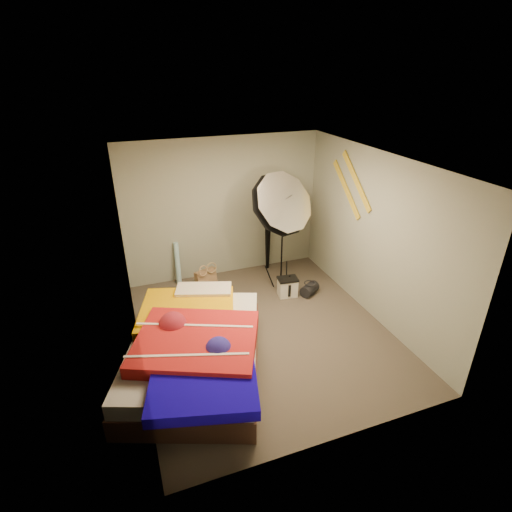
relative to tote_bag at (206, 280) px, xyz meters
name	(u,v)px	position (x,y,z in m)	size (l,w,h in m)	color
floor	(264,332)	(0.50, -1.46, -0.19)	(4.00, 4.00, 0.00)	brown
ceiling	(265,162)	(0.50, -1.46, 2.31)	(4.00, 4.00, 0.00)	silver
wall_back	(223,209)	(0.50, 0.54, 1.06)	(3.50, 3.50, 0.00)	gray
wall_front	(344,345)	(0.50, -3.46, 1.06)	(3.50, 3.50, 0.00)	gray
wall_left	(129,277)	(-1.25, -1.46, 1.06)	(4.00, 4.00, 0.00)	gray
wall_right	(375,238)	(2.25, -1.46, 1.06)	(4.00, 4.00, 0.00)	gray
tote_bag	(206,280)	(0.00, 0.00, 0.00)	(0.38, 0.11, 0.38)	#9A7754
wrapping_roll	(178,263)	(-0.40, 0.44, 0.19)	(0.09, 0.09, 0.75)	#57B3CB
camera_case	(287,288)	(1.24, -0.65, -0.04)	(0.31, 0.22, 0.31)	silver
duffel_bag	(310,289)	(1.61, -0.75, -0.09)	(0.20, 0.20, 0.33)	black
wall_stripe_upper	(356,181)	(2.23, -0.86, 1.76)	(0.02, 1.10, 0.10)	gold
wall_stripe_lower	(346,189)	(2.23, -0.61, 1.56)	(0.02, 1.10, 0.10)	gold
bed	(196,349)	(-0.60, -1.92, 0.14)	(2.26, 2.77, 0.66)	#4D2F25
photo_umbrella	(280,205)	(1.13, -0.49, 1.39)	(1.20, 0.95, 2.20)	black
camera_tripod	(268,231)	(1.30, 0.41, 0.58)	(0.08, 0.08, 1.35)	black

